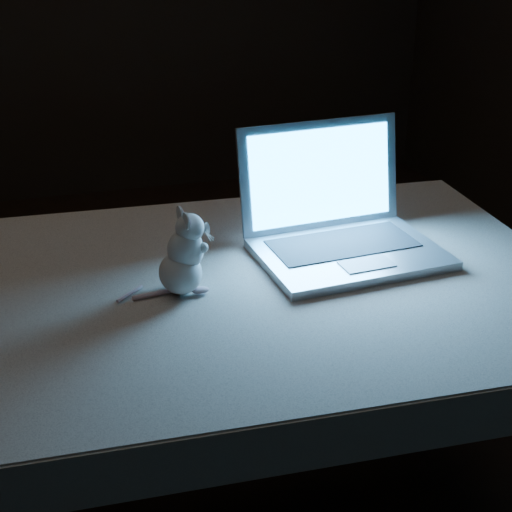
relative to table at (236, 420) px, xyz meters
name	(u,v)px	position (x,y,z in m)	size (l,w,h in m)	color
floor	(131,444)	(-0.24, 0.48, -0.41)	(5.00, 5.00, 0.00)	black
table	(236,420)	(0.00, 0.00, 0.00)	(1.52, 0.98, 0.81)	black
tablecloth	(222,296)	(-0.02, 0.03, 0.36)	(1.63, 1.09, 0.11)	beige
laptop	(352,201)	(0.31, 0.04, 0.57)	(0.46, 0.40, 0.31)	#ABABB0
plush_mouse	(179,252)	(-0.13, -0.02, 0.52)	(0.15, 0.15, 0.20)	silver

